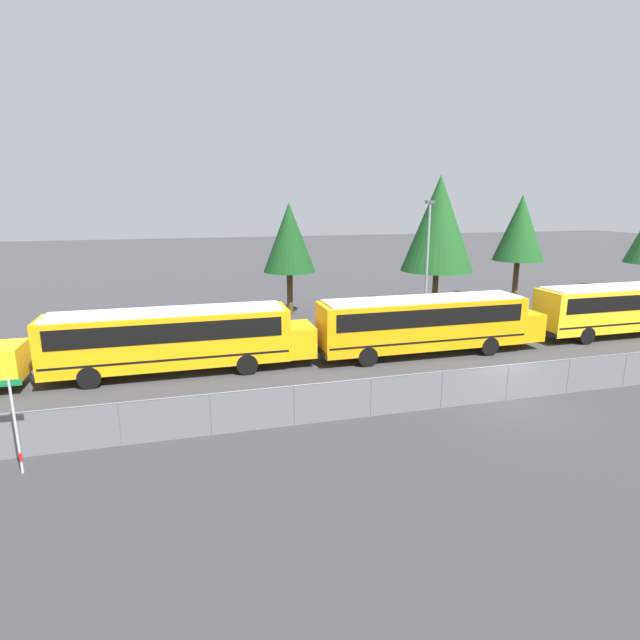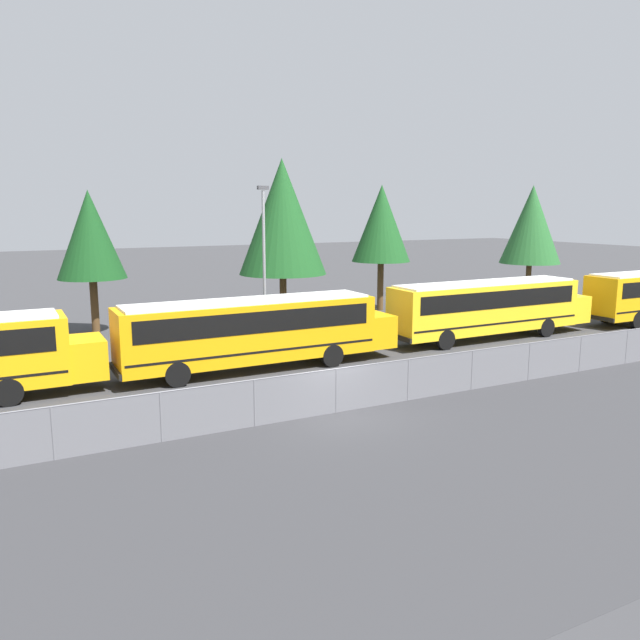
# 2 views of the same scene
# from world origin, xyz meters

# --- Properties ---
(ground_plane) EXTENTS (200.00, 200.00, 0.00)m
(ground_plane) POSITION_xyz_m (0.00, 0.00, 0.00)
(ground_plane) COLOR #38383A
(road_strip) EXTENTS (114.18, 12.00, 0.01)m
(road_strip) POSITION_xyz_m (0.00, -6.00, 0.00)
(road_strip) COLOR #333335
(road_strip) RESTS_ON ground_plane
(fence) EXTENTS (80.25, 0.07, 1.62)m
(fence) POSITION_xyz_m (-0.00, -0.00, 0.83)
(fence) COLOR #9EA0A5
(fence) RESTS_ON ground_plane
(school_bus_2) EXTENTS (13.00, 2.45, 3.21)m
(school_bus_2) POSITION_xyz_m (-0.30, 6.88, 1.92)
(school_bus_2) COLOR orange
(school_bus_2) RESTS_ON ground_plane
(school_bus_3) EXTENTS (13.00, 2.45, 3.21)m
(school_bus_3) POSITION_xyz_m (13.67, 7.29, 1.92)
(school_bus_3) COLOR yellow
(school_bus_3) RESTS_ON ground_plane
(light_pole) EXTENTS (0.60, 0.24, 8.33)m
(light_pole) POSITION_xyz_m (2.57, 12.77, 4.55)
(light_pole) COLOR gray
(light_pole) RESTS_ON ground_plane
(tree_0) EXTENTS (4.84, 4.84, 9.02)m
(tree_0) POSITION_xyz_m (28.60, 19.01, 5.86)
(tree_0) COLOR #51381E
(tree_0) RESTS_ON ground_plane
(tree_1) EXTENTS (4.08, 4.08, 8.78)m
(tree_1) POSITION_xyz_m (13.78, 18.51, 6.10)
(tree_1) COLOR #51381E
(tree_1) RESTS_ON ground_plane
(tree_2) EXTENTS (3.80, 3.80, 8.18)m
(tree_2) POSITION_xyz_m (-5.52, 18.61, 5.67)
(tree_2) COLOR #51381E
(tree_2) RESTS_ON ground_plane
(tree_3) EXTENTS (5.45, 5.45, 10.18)m
(tree_3) POSITION_xyz_m (5.63, 17.17, 6.63)
(tree_3) COLOR #51381E
(tree_3) RESTS_ON ground_plane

